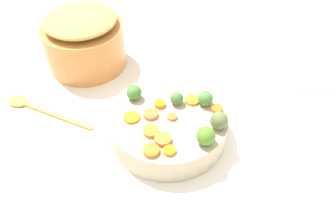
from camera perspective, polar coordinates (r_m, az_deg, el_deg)
tabletop at (r=0.91m, az=-2.72°, el=-2.59°), size 2.40×2.40×0.02m
serving_bowl_carrots at (r=0.86m, az=0.00°, el=-2.14°), size 0.30×0.30×0.07m
metal_pot at (r=1.10m, az=-13.61°, el=10.71°), size 0.24×0.24×0.13m
stuffing_mound at (r=1.05m, az=-14.43°, el=14.64°), size 0.21×0.21×0.04m
carrot_slice_0 at (r=0.75m, az=-2.91°, el=-6.43°), size 0.05×0.05×0.01m
carrot_slice_1 at (r=0.85m, az=8.09°, el=0.50°), size 0.04×0.04×0.01m
carrot_slice_2 at (r=0.83m, az=-6.08°, el=-0.91°), size 0.05×0.05×0.01m
carrot_slice_3 at (r=0.87m, az=4.03°, el=2.01°), size 0.05×0.05×0.01m
carrot_slice_4 at (r=0.85m, az=-1.38°, el=1.27°), size 0.04×0.04×0.01m
carrot_slice_5 at (r=0.79m, az=-2.81°, el=-3.22°), size 0.05×0.05×0.01m
carrot_slice_6 at (r=0.75m, az=0.25°, el=-6.43°), size 0.04×0.04×0.01m
carrot_slice_7 at (r=0.83m, az=-3.00°, el=-0.38°), size 0.04×0.04×0.01m
carrot_slice_8 at (r=0.77m, az=-0.85°, el=-4.56°), size 0.06×0.06×0.01m
carrot_slice_9 at (r=0.82m, az=0.68°, el=-0.79°), size 0.03×0.03×0.01m
brussels_sprout_0 at (r=0.76m, az=6.32°, el=-3.99°), size 0.04×0.04×0.04m
brussels_sprout_1 at (r=0.87m, az=-5.68°, el=3.27°), size 0.04×0.04×0.04m
brussels_sprout_2 at (r=0.85m, az=6.25°, el=2.24°), size 0.04×0.04×0.04m
brussels_sprout_3 at (r=0.85m, az=1.48°, el=2.26°), size 0.03×0.03×0.03m
brussels_sprout_4 at (r=0.80m, az=8.51°, el=-1.41°), size 0.04×0.04×0.04m
wooden_spoon at (r=1.02m, az=-21.68°, el=0.87°), size 0.15×0.26×0.01m
dish_towel at (r=1.14m, az=23.30°, el=5.43°), size 0.14×0.13×0.01m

